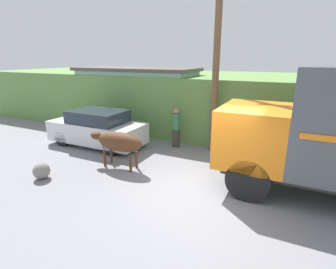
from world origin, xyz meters
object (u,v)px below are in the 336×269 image
(roadside_rock, at_px, (42,171))
(brown_cow, at_px, (118,142))
(pedestrian_on_hill, at_px, (176,126))
(utility_pole, at_px, (216,62))
(parked_suv, at_px, (97,128))

(roadside_rock, bearing_deg, brown_cow, 48.01)
(pedestrian_on_hill, height_order, utility_pole, utility_pole)
(pedestrian_on_hill, bearing_deg, utility_pole, -177.89)
(brown_cow, relative_size, parked_suv, 0.50)
(pedestrian_on_hill, relative_size, roadside_rock, 3.25)
(utility_pole, bearing_deg, brown_cow, -128.12)
(utility_pole, height_order, roadside_rock, utility_pole)
(brown_cow, distance_m, roadside_rock, 2.58)
(parked_suv, xyz_separation_m, roadside_rock, (0.61, -3.39, -0.50))
(brown_cow, xyz_separation_m, pedestrian_on_hill, (0.91, 2.81, 0.01))
(brown_cow, bearing_deg, utility_pole, 61.51)
(pedestrian_on_hill, bearing_deg, brown_cow, 63.65)
(brown_cow, relative_size, utility_pole, 0.31)
(brown_cow, relative_size, pedestrian_on_hill, 1.25)
(parked_suv, relative_size, pedestrian_on_hill, 2.50)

